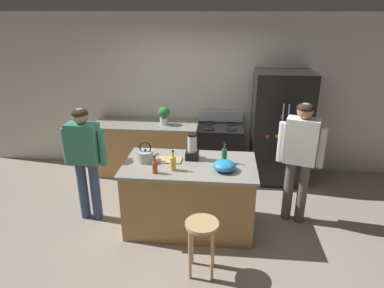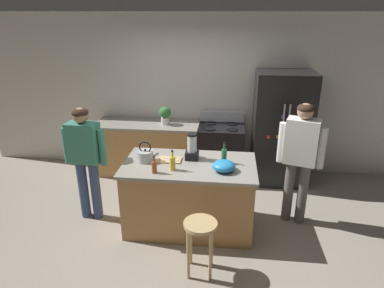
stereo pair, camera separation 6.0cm
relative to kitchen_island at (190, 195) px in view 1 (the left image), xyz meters
name	(u,v)px [view 1 (the left image)]	position (x,y,z in m)	size (l,w,h in m)	color
ground_plane	(190,225)	(0.00, 0.00, -0.46)	(14.00, 14.00, 0.00)	#9E9384
back_wall	(201,94)	(0.00, 1.95, 0.89)	(8.00, 0.10, 2.70)	silver
kitchen_island	(190,195)	(0.00, 0.00, 0.00)	(1.67, 0.93, 0.91)	#B7844C
back_counter_run	(153,149)	(-0.80, 1.55, 0.00)	(2.00, 0.64, 0.91)	#B7844C
refrigerator	(280,128)	(1.33, 1.50, 0.46)	(0.90, 0.73, 1.84)	black
stove_range	(219,151)	(0.35, 1.52, 0.01)	(0.76, 0.65, 1.09)	black
person_by_island_left	(85,154)	(-1.39, 0.06, 0.50)	(0.59, 0.24, 1.58)	#384C7A
person_by_sink_right	(300,153)	(1.40, 0.28, 0.55)	(0.59, 0.33, 1.66)	#66605B
bar_stool	(202,234)	(0.22, -0.86, 0.04)	(0.36, 0.36, 0.64)	tan
potted_plant	(164,114)	(-0.60, 1.55, 0.63)	(0.20, 0.20, 0.30)	silver
blender_appliance	(192,148)	(0.02, 0.16, 0.60)	(0.17, 0.17, 0.34)	black
bottle_olive_oil	(224,155)	(0.43, 0.07, 0.56)	(0.07, 0.07, 0.28)	#2D6638
bottle_cooking_sauce	(155,167)	(-0.38, -0.30, 0.53)	(0.06, 0.06, 0.22)	#B24C26
bottle_soda	(173,163)	(-0.18, -0.20, 0.55)	(0.07, 0.07, 0.26)	yellow
mixing_bowl	(224,166)	(0.43, -0.15, 0.52)	(0.28, 0.28, 0.13)	#268CD8
tea_kettle	(146,156)	(-0.56, 0.02, 0.53)	(0.28, 0.20, 0.27)	#B7BABF
cutting_board	(170,160)	(-0.26, 0.07, 0.46)	(0.30, 0.20, 0.02)	tan
chef_knife	(171,159)	(-0.24, 0.07, 0.48)	(0.22, 0.03, 0.01)	#B7BABF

